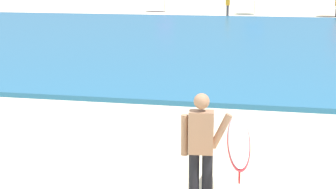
{
  "coord_description": "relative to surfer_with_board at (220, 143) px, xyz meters",
  "views": [
    {
      "loc": [
        2.39,
        -6.59,
        3.31
      ],
      "look_at": [
        0.4,
        2.77,
        1.1
      ],
      "focal_mm": 55.94,
      "sensor_mm": 36.0,
      "label": 1
    }
  ],
  "objects": [
    {
      "name": "sea",
      "position": [
        -1.67,
        19.87,
        -0.97
      ],
      "size": [
        120.0,
        28.0,
        0.14
      ],
      "primitive_type": "cube",
      "color": "teal",
      "rests_on": "ground"
    },
    {
      "name": "beachgoer_near_row_mid",
      "position": [
        -3.4,
        35.49,
        -0.19
      ],
      "size": [
        0.32,
        0.2,
        1.58
      ],
      "color": "#383842",
      "rests_on": "ground"
    },
    {
      "name": "surfer_with_board",
      "position": [
        0.0,
        0.0,
        0.0
      ],
      "size": [
        1.08,
        2.96,
        1.73
      ],
      "color": "black",
      "rests_on": "ground"
    }
  ]
}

